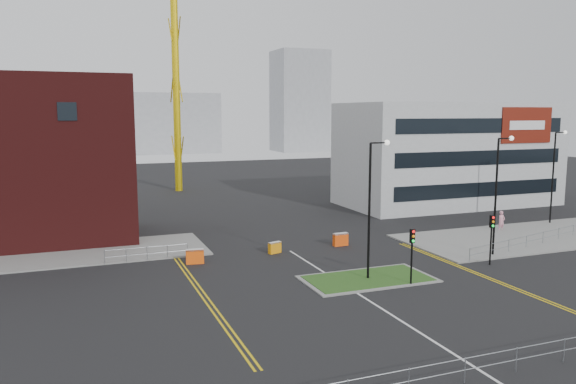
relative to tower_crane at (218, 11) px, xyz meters
name	(u,v)px	position (x,y,z in m)	size (l,w,h in m)	color
ground	(410,326)	(-3.95, -54.27, -24.71)	(200.00, 200.00, 0.00)	black
pavement_left	(18,259)	(-23.95, -32.27, -24.65)	(28.00, 8.00, 0.12)	slate
pavement_right	(534,236)	(18.05, -40.27, -24.65)	(24.00, 10.00, 0.12)	slate
island_kerb	(368,279)	(-1.95, -46.27, -24.67)	(8.60, 4.60, 0.08)	slate
grass_island	(368,279)	(-1.95, -46.27, -24.65)	(8.00, 4.00, 0.12)	#24521B
office_block	(448,154)	(22.06, -22.30, -18.71)	(25.00, 12.20, 12.00)	#ABAEB0
tower_crane	(218,11)	(0.00, 0.00, 0.00)	(52.73, 7.44, 35.67)	yellow
streetlamp_island	(372,198)	(-1.73, -46.27, -19.30)	(1.46, 0.36, 9.18)	black
streetlamp_right_near	(499,186)	(10.27, -44.27, -19.30)	(1.46, 0.36, 9.18)	black
streetlamp_right_far	(555,169)	(24.27, -36.27, -19.30)	(1.46, 0.36, 9.18)	black
traffic_light_island	(412,246)	(0.05, -48.29, -22.15)	(0.28, 0.33, 3.65)	black
traffic_light_right	(492,230)	(8.05, -46.29, -22.15)	(0.28, 0.33, 3.65)	black
railing_front	(491,359)	(-3.95, -60.27, -23.93)	(24.05, 0.05, 1.10)	gray
railing_left	(147,251)	(-14.95, -36.27, -23.97)	(6.05, 0.05, 1.10)	gray
railing_right	(543,235)	(16.55, -42.77, -23.93)	(19.05, 5.05, 1.10)	gray
centre_line	(389,313)	(-3.95, -52.27, -24.71)	(0.15, 30.00, 0.01)	silver
yellow_left_a	(196,289)	(-12.95, -44.27, -24.71)	(0.12, 24.00, 0.01)	gold
yellow_left_b	(201,289)	(-12.65, -44.27, -24.71)	(0.12, 24.00, 0.01)	gold
yellow_right_a	(480,276)	(5.55, -48.27, -24.71)	(0.12, 20.00, 0.01)	gold
yellow_right_b	(484,275)	(5.85, -48.27, -24.71)	(0.12, 20.00, 0.01)	gold
skyline_b	(173,123)	(6.05, 75.73, -16.71)	(24.00, 12.00, 16.00)	gray
skyline_c	(300,101)	(41.05, 70.73, -10.71)	(14.00, 12.00, 28.00)	gray
skyline_d	(101,130)	(-11.95, 85.73, -18.71)	(30.00, 12.00, 12.00)	gray
pedestrian	(501,221)	(16.99, -37.39, -23.75)	(0.70, 0.46, 1.92)	pink
barrier_left	(195,256)	(-11.79, -38.27, -24.13)	(1.33, 0.60, 1.08)	#FF570E
barrier_mid	(275,247)	(-5.33, -37.49, -24.23)	(1.12, 0.67, 0.90)	orange
barrier_right	(341,239)	(0.58, -37.10, -24.13)	(1.30, 0.51, 1.07)	#FD4F0E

